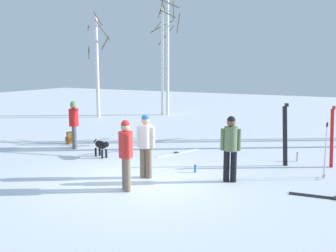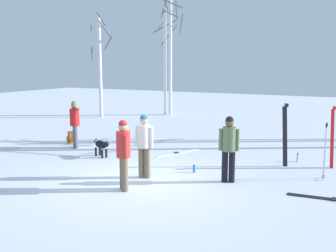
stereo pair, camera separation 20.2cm
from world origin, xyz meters
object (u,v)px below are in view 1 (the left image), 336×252
ski_pair_lying_1 (178,153)px  ski_pair_planted_1 (332,137)px  water_bottle_0 (297,157)px  water_bottle_1 (195,169)px  person_2 (126,151)px  birch_tree_0 (97,65)px  person_0 (74,122)px  birch_tree_1 (163,58)px  dog (101,146)px  ski_pair_planted_0 (285,135)px  person_1 (231,145)px  person_3 (146,142)px  ski_poles_0 (326,149)px  backpack_1 (70,138)px  ski_pair_lying_0 (335,198)px  birch_tree_2 (168,51)px

ski_pair_lying_1 → ski_pair_planted_1: bearing=6.0°
water_bottle_0 → water_bottle_1: 3.52m
person_2 → water_bottle_0: 5.82m
birch_tree_0 → person_0: bearing=-58.6°
water_bottle_1 → birch_tree_1: size_ratio=0.03×
ski_pair_planted_1 → water_bottle_0: (-0.96, 0.23, -0.77)m
dog → birch_tree_0: 10.02m
ski_pair_planted_1 → birch_tree_1: size_ratio=0.28×
person_0 → ski_pair_planted_0: bearing=8.1°
person_0 → person_1: size_ratio=1.00×
person_0 → water_bottle_1: (5.10, -0.86, -0.88)m
person_0 → water_bottle_0: (7.48, 1.73, -0.85)m
person_3 → ski_poles_0: bearing=25.9°
dog → ski_poles_0: ski_poles_0 is taller
dog → ski_poles_0: bearing=6.8°
ski_pair_planted_0 → person_1: bearing=-113.1°
ski_pair_planted_0 → ski_pair_planted_1: 1.34m
dog → water_bottle_1: (3.41, -0.22, -0.29)m
backpack_1 → birch_tree_0: bearing=118.8°
person_1 → ski_poles_0: (2.15, 1.39, -0.18)m
ski_pair_lying_0 → backpack_1: bearing=168.3°
backpack_1 → birch_tree_0: 7.83m
dog → person_1: bearing=-7.5°
person_2 → birch_tree_0: size_ratio=0.29×
birch_tree_1 → ski_poles_0: bearing=-44.0°
ski_pair_lying_1 → water_bottle_1: water_bottle_1 is taller
ski_pair_lying_0 → person_3: bearing=-173.4°
birch_tree_2 → person_1: bearing=-55.9°
person_0 → person_2: bearing=-35.6°
person_1 → ski_pair_planted_1: (2.22, 2.73, -0.08)m
ski_pair_lying_0 → backpack_1: size_ratio=4.44×
person_2 → water_bottle_1: person_2 is taller
ski_pair_lying_1 → water_bottle_0: size_ratio=6.36×
ski_pair_planted_0 → ski_poles_0: 1.47m
ski_pair_lying_1 → ski_poles_0: (4.71, -0.83, 0.79)m
dog → ski_pair_planted_0: ski_pair_planted_0 is taller
water_bottle_0 → birch_tree_0: 13.18m
person_0 → person_3: same height
backpack_1 → birch_tree_2: (-0.41, 9.10, 3.60)m
water_bottle_0 → ski_poles_0: bearing=-60.3°
water_bottle_0 → birch_tree_2: bearing=137.4°
ski_pair_lying_1 → birch_tree_2: size_ratio=0.25×
ski_poles_0 → person_1: bearing=-147.1°
ski_pair_planted_1 → person_0: bearing=-170.0°
person_0 → ski_poles_0: bearing=1.1°
ski_pair_lying_1 → water_bottle_1: 2.34m
birch_tree_0 → birch_tree_2: (3.11, 2.68, 0.81)m
ski_pair_planted_1 → ski_poles_0: ski_pair_planted_1 is taller
dog → ski_poles_0: 6.75m
ski_pair_lying_0 → ski_pair_planted_0: bearing=122.7°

